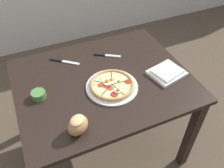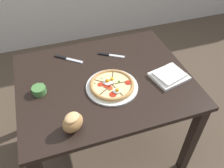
{
  "view_description": "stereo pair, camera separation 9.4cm",
  "coord_description": "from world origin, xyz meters",
  "px_view_note": "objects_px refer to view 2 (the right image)",
  "views": [
    {
      "loc": [
        -0.4,
        -1.05,
        1.78
      ],
      "look_at": [
        0.02,
        -0.1,
        0.79
      ],
      "focal_mm": 38.0,
      "sensor_mm": 36.0,
      "label": 1
    },
    {
      "loc": [
        -0.31,
        -1.09,
        1.78
      ],
      "look_at": [
        0.02,
        -0.1,
        0.79
      ],
      "focal_mm": 38.0,
      "sensor_mm": 36.0,
      "label": 2
    }
  ],
  "objects_px": {
    "bread_piece_near": "(73,122)",
    "knife_main": "(111,55)",
    "pizza": "(112,85)",
    "knife_spare": "(68,59)",
    "dining_table": "(104,91)",
    "napkin_folded": "(169,76)",
    "ramekin_bowl": "(39,90)"
  },
  "relations": [
    {
      "from": "pizza",
      "to": "knife_spare",
      "type": "bearing_deg",
      "value": 118.93
    },
    {
      "from": "ramekin_bowl",
      "to": "knife_main",
      "type": "height_order",
      "value": "ramekin_bowl"
    },
    {
      "from": "napkin_folded",
      "to": "knife_main",
      "type": "height_order",
      "value": "napkin_folded"
    },
    {
      "from": "pizza",
      "to": "knife_spare",
      "type": "distance_m",
      "value": 0.42
    },
    {
      "from": "pizza",
      "to": "knife_main",
      "type": "relative_size",
      "value": 1.85
    },
    {
      "from": "ramekin_bowl",
      "to": "knife_main",
      "type": "distance_m",
      "value": 0.57
    },
    {
      "from": "bread_piece_near",
      "to": "knife_main",
      "type": "bearing_deg",
      "value": 54.62
    },
    {
      "from": "pizza",
      "to": "napkin_folded",
      "type": "distance_m",
      "value": 0.38
    },
    {
      "from": "knife_main",
      "to": "pizza",
      "type": "bearing_deg",
      "value": -75.49
    },
    {
      "from": "bread_piece_near",
      "to": "knife_main",
      "type": "relative_size",
      "value": 0.85
    },
    {
      "from": "pizza",
      "to": "ramekin_bowl",
      "type": "relative_size",
      "value": 3.64
    },
    {
      "from": "napkin_folded",
      "to": "knife_main",
      "type": "distance_m",
      "value": 0.44
    },
    {
      "from": "knife_main",
      "to": "dining_table",
      "type": "bearing_deg",
      "value": -86.92
    },
    {
      "from": "napkin_folded",
      "to": "knife_spare",
      "type": "xyz_separation_m",
      "value": [
        -0.58,
        0.4,
        -0.01
      ]
    },
    {
      "from": "pizza",
      "to": "dining_table",
      "type": "bearing_deg",
      "value": 102.87
    },
    {
      "from": "ramekin_bowl",
      "to": "napkin_folded",
      "type": "relative_size",
      "value": 0.36
    },
    {
      "from": "dining_table",
      "to": "pizza",
      "type": "height_order",
      "value": "pizza"
    },
    {
      "from": "dining_table",
      "to": "pizza",
      "type": "xyz_separation_m",
      "value": [
        0.02,
        -0.1,
        0.13
      ]
    },
    {
      "from": "napkin_folded",
      "to": "knife_spare",
      "type": "distance_m",
      "value": 0.7
    },
    {
      "from": "bread_piece_near",
      "to": "knife_main",
      "type": "height_order",
      "value": "bread_piece_near"
    },
    {
      "from": "knife_main",
      "to": "knife_spare",
      "type": "xyz_separation_m",
      "value": [
        -0.3,
        0.05,
        0.0
      ]
    },
    {
      "from": "napkin_folded",
      "to": "bread_piece_near",
      "type": "relative_size",
      "value": 1.68
    },
    {
      "from": "knife_main",
      "to": "bread_piece_near",
      "type": "bearing_deg",
      "value": -93.66
    },
    {
      "from": "dining_table",
      "to": "napkin_folded",
      "type": "relative_size",
      "value": 4.45
    },
    {
      "from": "napkin_folded",
      "to": "knife_main",
      "type": "relative_size",
      "value": 1.43
    },
    {
      "from": "bread_piece_near",
      "to": "napkin_folded",
      "type": "bearing_deg",
      "value": 16.66
    },
    {
      "from": "dining_table",
      "to": "pizza",
      "type": "distance_m",
      "value": 0.16
    },
    {
      "from": "dining_table",
      "to": "napkin_folded",
      "type": "height_order",
      "value": "napkin_folded"
    },
    {
      "from": "dining_table",
      "to": "ramekin_bowl",
      "type": "height_order",
      "value": "ramekin_bowl"
    },
    {
      "from": "napkin_folded",
      "to": "bread_piece_near",
      "type": "height_order",
      "value": "bread_piece_near"
    },
    {
      "from": "pizza",
      "to": "bread_piece_near",
      "type": "bearing_deg",
      "value": -141.53
    },
    {
      "from": "ramekin_bowl",
      "to": "knife_main",
      "type": "relative_size",
      "value": 0.51
    }
  ]
}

